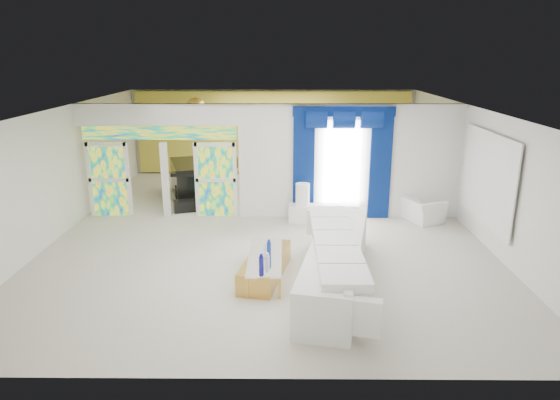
{
  "coord_description": "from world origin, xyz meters",
  "views": [
    {
      "loc": [
        0.39,
        -11.71,
        4.24
      ],
      "look_at": [
        0.3,
        -1.2,
        1.1
      ],
      "focal_mm": 31.68,
      "sensor_mm": 36.0,
      "label": 1
    }
  ],
  "objects_px": {
    "white_sofa": "(336,264)",
    "console_table": "(314,213)",
    "grand_piano": "(200,179)",
    "armchair": "(422,210)",
    "coffee_table": "(265,266)"
  },
  "relations": [
    {
      "from": "grand_piano",
      "to": "coffee_table",
      "type": "bearing_deg",
      "value": -86.5
    },
    {
      "from": "console_table",
      "to": "white_sofa",
      "type": "bearing_deg",
      "value": -86.82
    },
    {
      "from": "coffee_table",
      "to": "console_table",
      "type": "height_order",
      "value": "console_table"
    },
    {
      "from": "console_table",
      "to": "grand_piano",
      "type": "height_order",
      "value": "grand_piano"
    },
    {
      "from": "console_table",
      "to": "grand_piano",
      "type": "relative_size",
      "value": 0.64
    },
    {
      "from": "console_table",
      "to": "grand_piano",
      "type": "distance_m",
      "value": 4.2
    },
    {
      "from": "coffee_table",
      "to": "console_table",
      "type": "relative_size",
      "value": 1.47
    },
    {
      "from": "coffee_table",
      "to": "console_table",
      "type": "distance_m",
      "value": 3.54
    },
    {
      "from": "grand_piano",
      "to": "armchair",
      "type": "bearing_deg",
      "value": -39.03
    },
    {
      "from": "console_table",
      "to": "armchair",
      "type": "relative_size",
      "value": 1.37
    },
    {
      "from": "coffee_table",
      "to": "armchair",
      "type": "relative_size",
      "value": 2.01
    },
    {
      "from": "white_sofa",
      "to": "coffee_table",
      "type": "distance_m",
      "value": 1.4
    },
    {
      "from": "console_table",
      "to": "grand_piano",
      "type": "bearing_deg",
      "value": 143.85
    },
    {
      "from": "white_sofa",
      "to": "console_table",
      "type": "height_order",
      "value": "white_sofa"
    },
    {
      "from": "white_sofa",
      "to": "coffee_table",
      "type": "bearing_deg",
      "value": 179.3
    }
  ]
}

